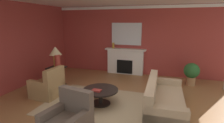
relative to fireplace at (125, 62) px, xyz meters
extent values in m
plane|color=olive|center=(0.46, -3.19, -0.54)|extent=(9.46, 9.46, 0.00)
cube|color=#9E3833|center=(0.46, 0.21, 0.95)|extent=(7.88, 0.12, 2.98)
cube|color=#9E3833|center=(-3.24, -2.89, 0.95)|extent=(0.12, 7.28, 2.98)
cube|color=white|center=(0.46, 0.13, 2.35)|extent=(7.88, 0.08, 0.12)
cube|color=tan|center=(0.04, -3.17, -0.54)|extent=(3.15, 2.28, 0.01)
cube|color=white|center=(0.00, 0.01, 0.00)|extent=(1.60, 0.25, 1.08)
cube|color=black|center=(0.00, -0.01, -0.19)|extent=(0.70, 0.26, 0.60)
cube|color=white|center=(0.00, -0.02, 0.57)|extent=(1.80, 0.35, 0.06)
cube|color=silver|center=(0.00, 0.12, 1.23)|extent=(1.33, 0.04, 0.96)
cube|color=tan|center=(1.79, -3.13, -0.32)|extent=(0.94, 2.12, 0.45)
cube|color=tan|center=(1.44, -3.14, 0.11)|extent=(0.24, 2.10, 0.40)
cube|color=tan|center=(1.81, -4.08, -0.23)|extent=(0.90, 0.22, 0.62)
cube|color=tan|center=(1.78, -2.18, -0.23)|extent=(0.90, 0.22, 0.62)
cube|color=#9E7A4C|center=(-1.76, -3.17, -0.32)|extent=(0.85, 0.85, 0.44)
cube|color=#9E7A4C|center=(-1.44, -3.19, 0.15)|extent=(0.21, 0.81, 0.51)
cube|color=#9E7A4C|center=(-1.74, -2.84, -0.24)|extent=(0.81, 0.19, 0.60)
cube|color=#9E7A4C|center=(-1.78, -3.50, -0.24)|extent=(0.81, 0.19, 0.60)
cube|color=brown|center=(0.00, -4.47, 0.15)|extent=(0.82, 0.31, 0.51)
cube|color=brown|center=(-0.39, -4.73, -0.24)|extent=(0.29, 0.81, 0.60)
cylinder|color=black|center=(0.04, -3.17, -0.11)|extent=(1.00, 1.00, 0.04)
cylinder|color=black|center=(0.04, -3.17, -0.34)|extent=(0.12, 0.12, 0.41)
cylinder|color=black|center=(0.04, -3.17, -0.53)|extent=(0.56, 0.56, 0.03)
cube|color=black|center=(-2.02, -2.25, 0.14)|extent=(0.56, 0.56, 0.04)
cube|color=black|center=(-2.02, -2.25, -0.21)|extent=(0.10, 0.10, 0.66)
cube|color=black|center=(-2.02, -2.25, -0.52)|extent=(0.45, 0.45, 0.04)
cylinder|color=#B28E38|center=(-2.02, -2.25, 0.38)|extent=(0.18, 0.18, 0.45)
cone|color=#C6B284|center=(-2.02, -2.25, 0.76)|extent=(0.44, 0.44, 0.30)
cylinder|color=#9E3328|center=(-1.87, -2.37, 0.40)|extent=(0.20, 0.20, 0.48)
cylinder|color=#B7892D|center=(-0.55, -0.05, 0.72)|extent=(0.10, 0.10, 0.24)
cube|color=maroon|center=(-0.01, -3.34, -0.07)|extent=(0.25, 0.17, 0.04)
cylinder|color=#A8754C|center=(2.67, -0.69, -0.39)|extent=(0.32, 0.32, 0.30)
sphere|color=#28602D|center=(2.67, -0.69, 0.01)|extent=(0.56, 0.56, 0.56)
camera|label=1|loc=(1.75, -7.51, 1.76)|focal=28.22mm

